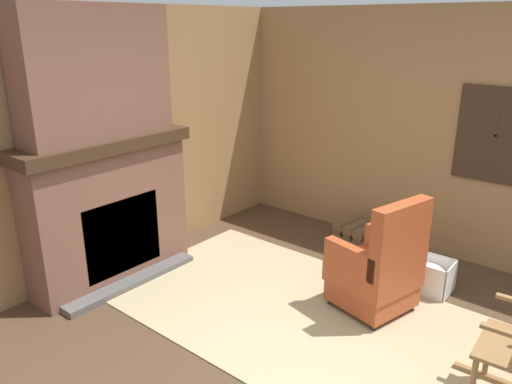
% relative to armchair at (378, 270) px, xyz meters
% --- Properties ---
extents(ground_plane, '(14.00, 14.00, 0.00)m').
position_rel_armchair_xyz_m(ground_plane, '(0.06, -1.02, -0.37)').
color(ground_plane, '#4C3523').
extents(wood_panel_wall_left, '(0.06, 5.48, 2.45)m').
position_rel_armchair_xyz_m(wood_panel_wall_left, '(-2.41, -1.02, 0.85)').
color(wood_panel_wall_left, '#9E7247').
rests_on(wood_panel_wall_left, ground).
extents(wood_panel_wall_back, '(5.48, 0.09, 2.45)m').
position_rel_armchair_xyz_m(wood_panel_wall_back, '(0.07, 1.45, 0.86)').
color(wood_panel_wall_back, '#9E7247').
rests_on(wood_panel_wall_back, ground).
extents(fireplace_hearth, '(0.61, 1.60, 1.34)m').
position_rel_armchair_xyz_m(fireplace_hearth, '(-2.17, -1.02, 0.29)').
color(fireplace_hearth, brown).
rests_on(fireplace_hearth, ground).
extents(chimney_breast, '(0.35, 1.32, 1.09)m').
position_rel_armchair_xyz_m(chimney_breast, '(-2.18, -1.02, 1.51)').
color(chimney_breast, brown).
rests_on(chimney_breast, fireplace_hearth).
extents(area_rug, '(3.49, 1.86, 0.01)m').
position_rel_armchair_xyz_m(area_rug, '(-0.32, -0.44, -0.36)').
color(area_rug, tan).
rests_on(area_rug, ground).
extents(armchair, '(0.71, 0.71, 1.00)m').
position_rel_armchair_xyz_m(armchair, '(0.00, 0.00, 0.00)').
color(armchair, '#A84723').
rests_on(armchair, ground).
extents(firewood_stack, '(0.45, 0.39, 0.24)m').
position_rel_armchair_xyz_m(firewood_stack, '(-0.78, 1.09, -0.25)').
color(firewood_stack, brown).
rests_on(firewood_stack, ground).
extents(laundry_basket, '(0.41, 0.31, 0.30)m').
position_rel_armchair_xyz_m(laundry_basket, '(0.21, 0.60, -0.22)').
color(laundry_basket, white).
rests_on(laundry_basket, ground).
extents(oil_lamp_vase, '(0.11, 0.11, 0.24)m').
position_rel_armchair_xyz_m(oil_lamp_vase, '(-2.22, -1.60, 1.05)').
color(oil_lamp_vase, silver).
rests_on(oil_lamp_vase, fireplace_hearth).
extents(storage_case, '(0.17, 0.20, 0.16)m').
position_rel_armchair_xyz_m(storage_case, '(-2.22, -0.55, 1.05)').
color(storage_case, brown).
rests_on(storage_case, fireplace_hearth).
extents(decorative_plate_on_mantel, '(0.07, 0.27, 0.26)m').
position_rel_armchair_xyz_m(decorative_plate_on_mantel, '(-2.24, -1.08, 1.10)').
color(decorative_plate_on_mantel, '#336093').
rests_on(decorative_plate_on_mantel, fireplace_hearth).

